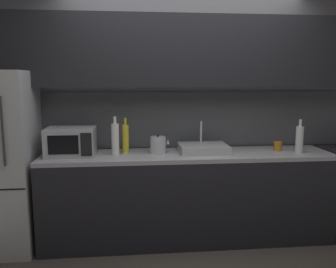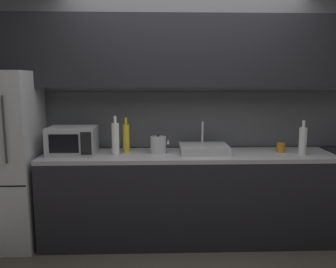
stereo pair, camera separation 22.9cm
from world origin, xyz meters
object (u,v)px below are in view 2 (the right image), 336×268
Objects in this scene: microwave at (72,140)px; wine_bottle_white at (115,138)px; refrigerator at (3,159)px; wine_bottle_clear at (303,141)px; mug_amber at (281,148)px; wine_bottle_yellow at (126,138)px; kettle at (158,145)px.

microwave is 1.22× the size of wine_bottle_white.
wine_bottle_clear is at bearing -1.81° from refrigerator.
wine_bottle_white is at bearing 177.33° from wine_bottle_clear.
mug_amber is at bearing 0.73° from refrigerator.
refrigerator reaches higher than microwave.
wine_bottle_yellow is at bearing 41.87° from wine_bottle_white.
refrigerator is 4.85× the size of wine_bottle_yellow.
kettle is at bearing 175.13° from wine_bottle_clear.
refrigerator is 3.71× the size of microwave.
wine_bottle_yellow reaches higher than wine_bottle_clear.
wine_bottle_white is 4.04× the size of mug_amber.
refrigerator reaches higher than wine_bottle_white.
microwave is 2.40× the size of kettle.
kettle is at bearing 1.02° from refrigerator.
microwave is 1.31× the size of wine_bottle_yellow.
wine_bottle_white is at bearing -0.39° from refrigerator.
mug_amber is at bearing 0.46° from microwave.
wine_bottle_white reaches higher than wine_bottle_yellow.
wine_bottle_yellow reaches higher than kettle.
microwave is 0.85m from kettle.
kettle is at bearing 0.60° from microwave.
microwave is 2.08m from mug_amber.
refrigerator is 1.22m from wine_bottle_yellow.
wine_bottle_white is (1.10, -0.01, 0.21)m from refrigerator.
microwave is at bearing -173.31° from wine_bottle_yellow.
wine_bottle_yellow is at bearing 174.31° from wine_bottle_clear.
microwave is at bearing 177.18° from wine_bottle_clear.
wine_bottle_white reaches higher than wine_bottle_clear.
mug_amber is (1.56, -0.04, -0.10)m from wine_bottle_yellow.
wine_bottle_white reaches higher than microwave.
refrigerator reaches higher than kettle.
microwave is 1.36× the size of wine_bottle_clear.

